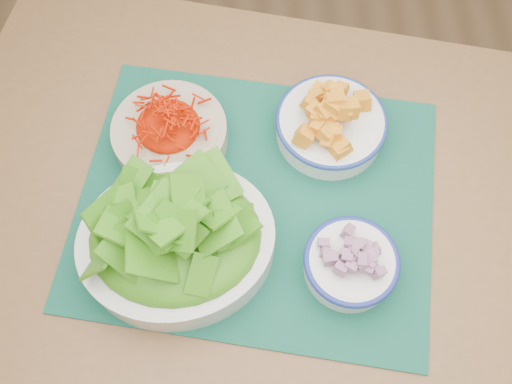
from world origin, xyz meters
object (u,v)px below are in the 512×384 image
table (306,249)px  placemat (256,200)px  carrot_bowl (169,130)px  squash_bowl (332,120)px  onion_bowl (351,262)px  lettuce_bowl (175,236)px

table → placemat: (-0.09, 0.05, 0.09)m
table → carrot_bowl: size_ratio=6.44×
carrot_bowl → squash_bowl: 0.27m
squash_bowl → onion_bowl: 0.25m
carrot_bowl → squash_bowl: size_ratio=1.05×
table → onion_bowl: bearing=-39.5°
squash_bowl → placemat: bearing=-137.0°
placemat → carrot_bowl: (-0.14, 0.12, 0.04)m
lettuce_bowl → table: bearing=-0.4°
squash_bowl → onion_bowl: squash_bowl is taller
lettuce_bowl → onion_bowl: (0.26, -0.04, -0.03)m
placemat → squash_bowl: size_ratio=2.66×
table → placemat: placemat is taller
table → lettuce_bowl: bearing=-158.0°
squash_bowl → onion_bowl: bearing=-88.4°
placemat → lettuce_bowl: lettuce_bowl is taller
table → onion_bowl: (0.05, -0.07, 0.13)m
squash_bowl → lettuce_bowl: bearing=-140.7°
table → lettuce_bowl: lettuce_bowl is taller
squash_bowl → onion_bowl: size_ratio=1.21×
placemat → lettuce_bowl: 0.16m
placemat → onion_bowl: size_ratio=3.22×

